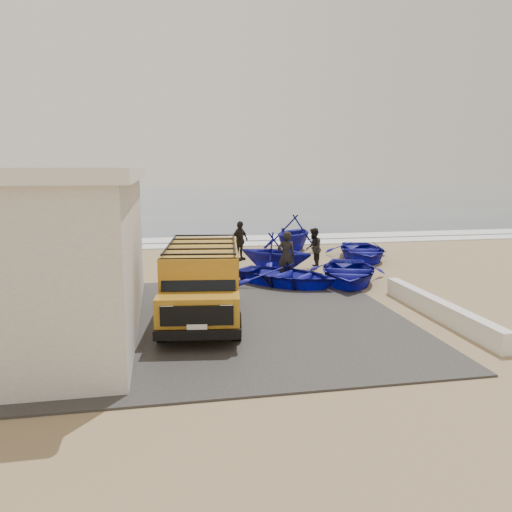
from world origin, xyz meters
TOP-DOWN VIEW (x-y plane):
  - ground at (0.00, 0.00)m, footprint 160.00×160.00m
  - slab at (-2.00, -2.00)m, footprint 12.00×10.00m
  - ocean at (0.00, 56.00)m, footprint 180.00×88.00m
  - surf_line at (0.00, 12.00)m, footprint 180.00×1.60m
  - surf_wash at (0.00, 14.50)m, footprint 180.00×2.20m
  - parapet at (5.00, -3.00)m, footprint 0.35×6.00m
  - van at (-1.71, -1.87)m, footprint 2.65×5.36m
  - boat_near_left at (1.68, 1.73)m, footprint 4.73×4.65m
  - boat_near_right at (4.06, 1.79)m, footprint 4.27×5.00m
  - boat_mid_left at (1.90, 4.53)m, footprint 4.07×3.96m
  - boat_mid_right at (6.45, 6.20)m, footprint 3.87×4.81m
  - boat_far_left at (4.00, 9.53)m, footprint 4.55×4.70m
  - fisherman_front at (1.89, 2.70)m, footprint 0.72×0.49m
  - fisherman_middle at (3.64, 4.81)m, footprint 0.94×1.04m
  - fisherman_back at (0.80, 7.28)m, footprint 1.13×1.04m

SIDE VIEW (x-z plane):
  - ground at x=0.00m, z-range 0.00..0.00m
  - ocean at x=0.00m, z-range 0.00..0.01m
  - surf_wash at x=0.00m, z-range 0.00..0.04m
  - slab at x=-2.00m, z-range 0.00..0.05m
  - surf_line at x=0.00m, z-range 0.00..0.06m
  - parapet at x=5.00m, z-range 0.00..0.55m
  - boat_near_left at x=1.68m, z-range 0.00..0.80m
  - boat_near_right at x=4.06m, z-range 0.00..0.88m
  - boat_mid_right at x=6.45m, z-range 0.00..0.89m
  - boat_mid_left at x=1.90m, z-range 0.00..1.63m
  - fisherman_middle at x=3.64m, z-range 0.00..1.76m
  - fisherman_back at x=0.80m, z-range 0.00..1.86m
  - boat_far_left at x=4.00m, z-range 0.00..1.90m
  - fisherman_front at x=1.89m, z-range 0.00..1.91m
  - van at x=-1.71m, z-range 0.08..2.29m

